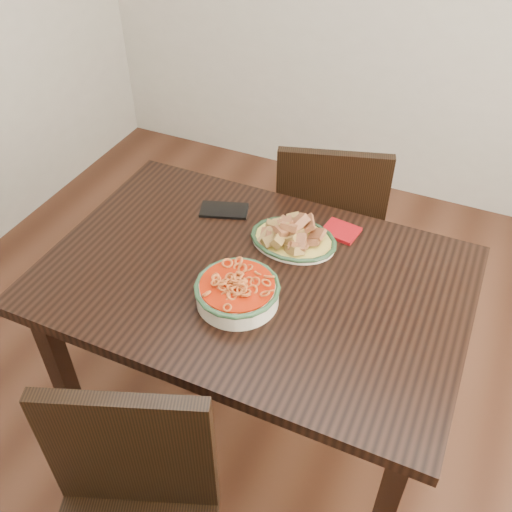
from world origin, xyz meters
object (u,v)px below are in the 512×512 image
at_px(chair_far, 328,221).
at_px(noodle_bowl, 237,290).
at_px(smartphone, 224,210).
at_px(dining_table, 253,295).
at_px(fish_plate, 294,232).

height_order(chair_far, noodle_bowl, chair_far).
distance_m(noodle_bowl, smartphone, 0.44).
height_order(dining_table, chair_far, chair_far).
height_order(dining_table, noodle_bowl, noodle_bowl).
distance_m(dining_table, fish_plate, 0.24).
xyz_separation_m(chair_far, smartphone, (-0.27, -0.41, 0.26)).
distance_m(chair_far, smartphone, 0.55).
bearing_deg(smartphone, fish_plate, -30.46).
bearing_deg(chair_far, noodle_bowl, 70.94).
bearing_deg(noodle_bowl, fish_plate, 80.66).
relative_size(chair_far, smartphone, 5.37).
bearing_deg(chair_far, smartphone, 40.57).
relative_size(noodle_bowl, smartphone, 1.52).
xyz_separation_m(fish_plate, noodle_bowl, (-0.05, -0.31, -0.00)).
relative_size(dining_table, chair_far, 1.46).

